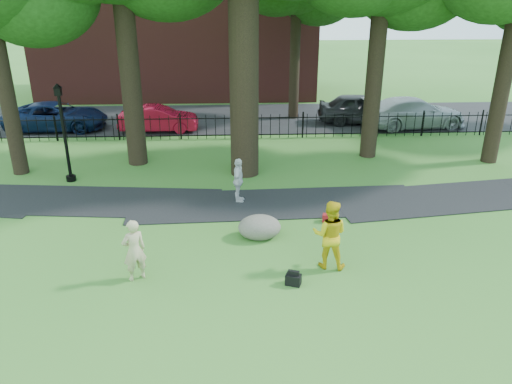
{
  "coord_description": "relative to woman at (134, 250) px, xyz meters",
  "views": [
    {
      "loc": [
        -0.45,
        -11.81,
        6.97
      ],
      "look_at": [
        0.21,
        2.0,
        1.25
      ],
      "focal_mm": 35.0,
      "sensor_mm": 36.0,
      "label": 1
    }
  ],
  "objects": [
    {
      "name": "lamppost",
      "position": [
        -3.75,
        7.18,
        1.01
      ],
      "size": [
        0.37,
        0.37,
        3.75
      ],
      "rotation": [
        0.0,
        0.0,
        0.01
      ],
      "color": "black",
      "rests_on": "ground"
    },
    {
      "name": "brick_building",
      "position": [
        -1.01,
        24.68,
        5.17
      ],
      "size": [
        18.0,
        8.0,
        12.0
      ],
      "primitive_type": "cube",
      "color": "maroon",
      "rests_on": "ground"
    },
    {
      "name": "grey_car",
      "position": [
        9.59,
        15.3,
        -0.02
      ],
      "size": [
        4.89,
        2.31,
        1.62
      ],
      "primitive_type": "imported",
      "rotation": [
        0.0,
        0.0,
        1.49
      ],
      "color": "black",
      "rests_on": "ground"
    },
    {
      "name": "footpath",
      "position": [
        3.99,
        4.58,
        -0.83
      ],
      "size": [
        36.07,
        3.85,
        0.03
      ],
      "primitive_type": "cube",
      "rotation": [
        0.0,
        0.0,
        0.03
      ],
      "color": "black",
      "rests_on": "ground"
    },
    {
      "name": "backpack",
      "position": [
        3.99,
        -0.46,
        -0.69
      ],
      "size": [
        0.44,
        0.36,
        0.29
      ],
      "primitive_type": "cube",
      "rotation": [
        0.0,
        0.0,
        -0.37
      ],
      "color": "black",
      "rests_on": "ground"
    },
    {
      "name": "boulder",
      "position": [
        3.28,
        2.17,
        -0.46
      ],
      "size": [
        1.5,
        1.29,
        0.75
      ],
      "primitive_type": "ellipsoid",
      "rotation": [
        0.0,
        0.0,
        0.29
      ],
      "color": "#666255",
      "rests_on": "ground"
    },
    {
      "name": "navy_van",
      "position": [
        -6.63,
        14.73,
        -0.12
      ],
      "size": [
        5.15,
        2.39,
        1.43
      ],
      "primitive_type": "imported",
      "rotation": [
        0.0,
        0.0,
        1.57
      ],
      "color": "#0B1839",
      "rests_on": "ground"
    },
    {
      "name": "silver_car",
      "position": [
        12.09,
        14.33,
        -0.04
      ],
      "size": [
        5.68,
        2.9,
        1.58
      ],
      "primitive_type": "imported",
      "rotation": [
        0.0,
        0.0,
        1.7
      ],
      "color": "#9DA1A6",
      "rests_on": "ground"
    },
    {
      "name": "woman",
      "position": [
        0.0,
        0.0,
        0.0
      ],
      "size": [
        0.72,
        0.64,
        1.66
      ],
      "primitive_type": "imported",
      "rotation": [
        0.0,
        0.0,
        3.65
      ],
      "color": "tan",
      "rests_on": "ground"
    },
    {
      "name": "pedestrian",
      "position": [
        2.69,
        4.84,
        -0.04
      ],
      "size": [
        0.51,
        0.97,
        1.58
      ],
      "primitive_type": "imported",
      "rotation": [
        0.0,
        0.0,
        1.43
      ],
      "color": "silver",
      "rests_on": "ground"
    },
    {
      "name": "street",
      "position": [
        2.99,
        16.68,
        -0.83
      ],
      "size": [
        80.0,
        7.0,
        0.02
      ],
      "primitive_type": "cube",
      "color": "black",
      "rests_on": "ground"
    },
    {
      "name": "man",
      "position": [
        5.02,
        0.39,
        0.11
      ],
      "size": [
        1.07,
        0.92,
        1.89
      ],
      "primitive_type": "imported",
      "rotation": [
        0.0,
        0.0,
        2.89
      ],
      "color": "gold",
      "rests_on": "ground"
    },
    {
      "name": "red_sedan",
      "position": [
        -1.28,
        14.18,
        -0.17
      ],
      "size": [
        4.02,
        1.42,
        1.32
      ],
      "primitive_type": "imported",
      "rotation": [
        0.0,
        0.0,
        1.58
      ],
      "color": "#B60E28",
      "rests_on": "ground"
    },
    {
      "name": "iron_fence",
      "position": [
        2.99,
        12.68,
        -0.23
      ],
      "size": [
        44.0,
        0.04,
        1.2
      ],
      "color": "black",
      "rests_on": "ground"
    },
    {
      "name": "ground",
      "position": [
        2.99,
        0.68,
        -0.83
      ],
      "size": [
        120.0,
        120.0,
        0.0
      ],
      "primitive_type": "plane",
      "color": "#346C25",
      "rests_on": "ground"
    },
    {
      "name": "red_bag",
      "position": [
        5.53,
        3.09,
        -0.71
      ],
      "size": [
        0.41,
        0.32,
        0.25
      ],
      "primitive_type": "cube",
      "rotation": [
        0.0,
        0.0,
        -0.28
      ],
      "color": "maroon",
      "rests_on": "ground"
    }
  ]
}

